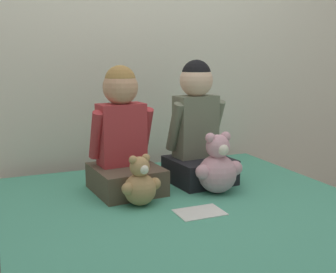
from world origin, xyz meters
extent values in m
cube|color=silver|center=(0.00, 1.06, 1.25)|extent=(8.00, 0.06, 2.50)
cube|color=silver|center=(0.00, 0.00, 0.30)|extent=(1.64, 1.82, 0.21)
cube|color=#4CA384|center=(0.00, 0.00, 0.42)|extent=(1.66, 1.84, 0.03)
cube|color=brown|center=(-0.21, 0.43, 0.50)|extent=(0.35, 0.38, 0.13)
cube|color=#B23338|center=(-0.22, 0.48, 0.72)|extent=(0.25, 0.15, 0.32)
sphere|color=tan|center=(-0.22, 0.48, 0.96)|extent=(0.18, 0.18, 0.18)
sphere|color=#A37A42|center=(-0.22, 0.48, 0.99)|extent=(0.16, 0.16, 0.16)
cylinder|color=#B23338|center=(-0.35, 0.47, 0.73)|extent=(0.07, 0.14, 0.26)
cylinder|color=#B23338|center=(-0.08, 0.49, 0.73)|extent=(0.07, 0.14, 0.26)
cube|color=black|center=(0.21, 0.43, 0.50)|extent=(0.35, 0.34, 0.13)
cube|color=slate|center=(0.20, 0.47, 0.74)|extent=(0.24, 0.15, 0.34)
sphere|color=beige|center=(0.20, 0.47, 0.99)|extent=(0.18, 0.18, 0.18)
sphere|color=black|center=(0.20, 0.47, 1.02)|extent=(0.16, 0.16, 0.16)
cylinder|color=slate|center=(0.07, 0.46, 0.74)|extent=(0.07, 0.15, 0.27)
cylinder|color=slate|center=(0.33, 0.49, 0.74)|extent=(0.07, 0.15, 0.27)
sphere|color=tan|center=(-0.21, 0.21, 0.51)|extent=(0.15, 0.15, 0.15)
sphere|color=tan|center=(-0.21, 0.21, 0.62)|extent=(0.09, 0.09, 0.09)
sphere|color=white|center=(-0.20, 0.17, 0.61)|extent=(0.04, 0.04, 0.04)
sphere|color=tan|center=(-0.24, 0.20, 0.65)|extent=(0.04, 0.04, 0.04)
sphere|color=tan|center=(-0.18, 0.22, 0.65)|extent=(0.04, 0.04, 0.04)
sphere|color=tan|center=(-0.28, 0.18, 0.53)|extent=(0.06, 0.06, 0.06)
sphere|color=tan|center=(-0.14, 0.21, 0.53)|extent=(0.06, 0.06, 0.06)
sphere|color=#DBA3B2|center=(0.21, 0.23, 0.53)|extent=(0.20, 0.20, 0.20)
sphere|color=#DBA3B2|center=(0.21, 0.23, 0.67)|extent=(0.12, 0.12, 0.12)
sphere|color=white|center=(0.21, 0.18, 0.66)|extent=(0.06, 0.06, 0.06)
sphere|color=#DBA3B2|center=(0.17, 0.23, 0.72)|extent=(0.05, 0.05, 0.05)
sphere|color=#DBA3B2|center=(0.25, 0.23, 0.72)|extent=(0.05, 0.05, 0.05)
sphere|color=#DBA3B2|center=(0.12, 0.21, 0.55)|extent=(0.07, 0.07, 0.07)
sphere|color=#DBA3B2|center=(0.30, 0.21, 0.55)|extent=(0.07, 0.07, 0.07)
cube|color=white|center=(0.00, 0.01, 0.43)|extent=(0.21, 0.15, 0.00)
camera|label=1|loc=(-0.81, -1.57, 1.12)|focal=45.00mm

